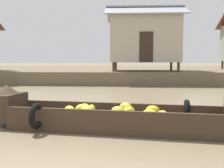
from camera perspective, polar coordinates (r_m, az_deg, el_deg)
ground_plane at (r=12.33m, az=-4.36°, el=-1.90°), size 300.00×300.00×0.00m
riverbank_strip at (r=25.57m, az=-0.32°, el=2.50°), size 160.00×20.00×0.79m
banana_boat at (r=5.80m, az=0.49°, el=-6.44°), size 5.66×1.67×0.91m
stilt_house_mid_left at (r=18.13m, az=6.78°, el=9.37°), size 4.97×3.71×4.15m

